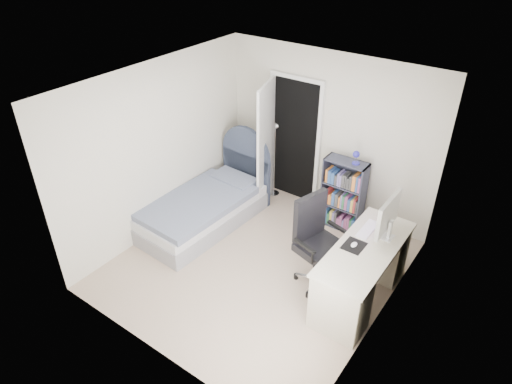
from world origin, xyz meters
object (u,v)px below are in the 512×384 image
Objects in this scene: nightstand at (249,169)px; desk at (363,270)px; bookcase at (343,197)px; bed at (207,206)px; office_chair at (317,238)px; floor_lamp at (275,167)px.

desk is (2.67, -1.30, 0.07)m from nightstand.
bookcase is 1.50m from desk.
bed reaches higher than nightstand.
bookcase reaches higher than nightstand.
nightstand is 1.80m from bookcase.
bed is 1.72× the size of office_chair.
bookcase is (1.79, -0.08, 0.15)m from nightstand.
floor_lamp is 1.00× the size of bookcase.
desk reaches higher than bookcase.
desk is (2.18, -1.36, -0.10)m from floor_lamp.
office_chair is at bearing -42.13° from floor_lamp.
bed is at bearing 177.45° from desk.
office_chair is (2.04, -1.34, 0.31)m from nightstand.
bed is at bearing -147.09° from bookcase.
nightstand is 0.45× the size of office_chair.
floor_lamp is 1.32m from bookcase.
floor_lamp is 0.81× the size of desk.
desk is 1.32× the size of office_chair.
bookcase is at bearing 101.32° from office_chair.
desk reaches higher than nightstand.
bookcase is (1.31, -0.15, -0.02)m from floor_lamp.
bed is 1.30× the size of desk.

